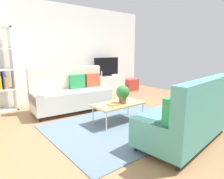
{
  "coord_description": "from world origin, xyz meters",
  "views": [
    {
      "loc": [
        -2.57,
        -3.01,
        1.51
      ],
      "look_at": [
        0.14,
        0.37,
        0.65
      ],
      "focal_mm": 31.42,
      "sensor_mm": 36.0,
      "label": 1
    }
  ],
  "objects_px": {
    "bottle_0": "(97,74)",
    "coffee_table": "(119,105)",
    "vase_0": "(91,75)",
    "couch_beige": "(71,93)",
    "storage_trunk": "(131,85)",
    "potted_plant": "(123,93)",
    "couch_green": "(188,117)",
    "bottle_2": "(102,74)",
    "tv_console": "(106,85)",
    "tv": "(107,67)",
    "bottle_1": "(99,75)",
    "table_book_0": "(114,104)"
  },
  "relations": [
    {
      "from": "potted_plant",
      "to": "bottle_1",
      "type": "height_order",
      "value": "potted_plant"
    },
    {
      "from": "vase_0",
      "to": "coffee_table",
      "type": "bearing_deg",
      "value": -110.44
    },
    {
      "from": "coffee_table",
      "to": "potted_plant",
      "type": "bearing_deg",
      "value": -40.88
    },
    {
      "from": "bottle_0",
      "to": "coffee_table",
      "type": "bearing_deg",
      "value": -114.5
    },
    {
      "from": "couch_green",
      "to": "bottle_2",
      "type": "relative_size",
      "value": 10.64
    },
    {
      "from": "bottle_0",
      "to": "bottle_2",
      "type": "distance_m",
      "value": 0.18
    },
    {
      "from": "couch_green",
      "to": "bottle_2",
      "type": "xyz_separation_m",
      "value": [
        0.98,
        3.82,
        0.29
      ]
    },
    {
      "from": "storage_trunk",
      "to": "table_book_0",
      "type": "relative_size",
      "value": 2.17
    },
    {
      "from": "tv",
      "to": "bottle_2",
      "type": "height_order",
      "value": "tv"
    },
    {
      "from": "tv",
      "to": "vase_0",
      "type": "height_order",
      "value": "tv"
    },
    {
      "from": "couch_beige",
      "to": "storage_trunk",
      "type": "xyz_separation_m",
      "value": [
        2.98,
        0.92,
        -0.23
      ]
    },
    {
      "from": "vase_0",
      "to": "tv_console",
      "type": "bearing_deg",
      "value": -4.93
    },
    {
      "from": "couch_beige",
      "to": "vase_0",
      "type": "bearing_deg",
      "value": -135.38
    },
    {
      "from": "potted_plant",
      "to": "couch_green",
      "type": "bearing_deg",
      "value": -80.63
    },
    {
      "from": "tv_console",
      "to": "vase_0",
      "type": "bearing_deg",
      "value": 175.07
    },
    {
      "from": "storage_trunk",
      "to": "vase_0",
      "type": "bearing_deg",
      "value": 174.9
    },
    {
      "from": "coffee_table",
      "to": "storage_trunk",
      "type": "height_order",
      "value": "storage_trunk"
    },
    {
      "from": "vase_0",
      "to": "table_book_0",
      "type": "bearing_deg",
      "value": -113.2
    },
    {
      "from": "storage_trunk",
      "to": "bottle_0",
      "type": "relative_size",
      "value": 2.36
    },
    {
      "from": "table_book_0",
      "to": "bottle_0",
      "type": "bearing_deg",
      "value": 62.89
    },
    {
      "from": "vase_0",
      "to": "tv",
      "type": "bearing_deg",
      "value": -6.88
    },
    {
      "from": "bottle_2",
      "to": "bottle_0",
      "type": "bearing_deg",
      "value": 180.0
    },
    {
      "from": "tv",
      "to": "storage_trunk",
      "type": "xyz_separation_m",
      "value": [
        1.1,
        -0.08,
        -0.73
      ]
    },
    {
      "from": "table_book_0",
      "to": "bottle_0",
      "type": "height_order",
      "value": "bottle_0"
    },
    {
      "from": "bottle_0",
      "to": "couch_green",
      "type": "bearing_deg",
      "value": -101.85
    },
    {
      "from": "potted_plant",
      "to": "bottle_1",
      "type": "bearing_deg",
      "value": 65.5
    },
    {
      "from": "table_book_0",
      "to": "tv_console",
      "type": "bearing_deg",
      "value": 56.17
    },
    {
      "from": "tv",
      "to": "storage_trunk",
      "type": "height_order",
      "value": "tv"
    },
    {
      "from": "couch_green",
      "to": "tv_console",
      "type": "relative_size",
      "value": 1.42
    },
    {
      "from": "couch_beige",
      "to": "coffee_table",
      "type": "distance_m",
      "value": 1.47
    },
    {
      "from": "potted_plant",
      "to": "table_book_0",
      "type": "distance_m",
      "value": 0.31
    },
    {
      "from": "bottle_2",
      "to": "couch_green",
      "type": "bearing_deg",
      "value": -104.45
    },
    {
      "from": "storage_trunk",
      "to": "bottle_1",
      "type": "distance_m",
      "value": 1.51
    },
    {
      "from": "couch_green",
      "to": "potted_plant",
      "type": "xyz_separation_m",
      "value": [
        -0.23,
        1.37,
        0.19
      ]
    },
    {
      "from": "tv_console",
      "to": "tv",
      "type": "bearing_deg",
      "value": -90.0
    },
    {
      "from": "couch_green",
      "to": "tv",
      "type": "height_order",
      "value": "tv"
    },
    {
      "from": "couch_green",
      "to": "potted_plant",
      "type": "bearing_deg",
      "value": 92.75
    },
    {
      "from": "couch_beige",
      "to": "potted_plant",
      "type": "xyz_separation_m",
      "value": [
        0.44,
        -1.48,
        0.19
      ]
    },
    {
      "from": "couch_green",
      "to": "bottle_1",
      "type": "height_order",
      "value": "couch_green"
    },
    {
      "from": "tv",
      "to": "vase_0",
      "type": "bearing_deg",
      "value": 173.12
    },
    {
      "from": "couch_beige",
      "to": "storage_trunk",
      "type": "distance_m",
      "value": 3.13
    },
    {
      "from": "tv",
      "to": "bottle_1",
      "type": "height_order",
      "value": "tv"
    },
    {
      "from": "bottle_0",
      "to": "tv",
      "type": "bearing_deg",
      "value": 2.76
    },
    {
      "from": "tv",
      "to": "potted_plant",
      "type": "relative_size",
      "value": 2.62
    },
    {
      "from": "tv_console",
      "to": "vase_0",
      "type": "xyz_separation_m",
      "value": [
        -0.58,
        0.05,
        0.4
      ]
    },
    {
      "from": "bottle_2",
      "to": "tv",
      "type": "bearing_deg",
      "value": 4.94
    },
    {
      "from": "bottle_0",
      "to": "vase_0",
      "type": "bearing_deg",
      "value": 151.46
    },
    {
      "from": "potted_plant",
      "to": "vase_0",
      "type": "relative_size",
      "value": 2.46
    },
    {
      "from": "potted_plant",
      "to": "vase_0",
      "type": "bearing_deg",
      "value": 71.29
    },
    {
      "from": "tv_console",
      "to": "bottle_2",
      "type": "distance_m",
      "value": 0.48
    }
  ]
}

